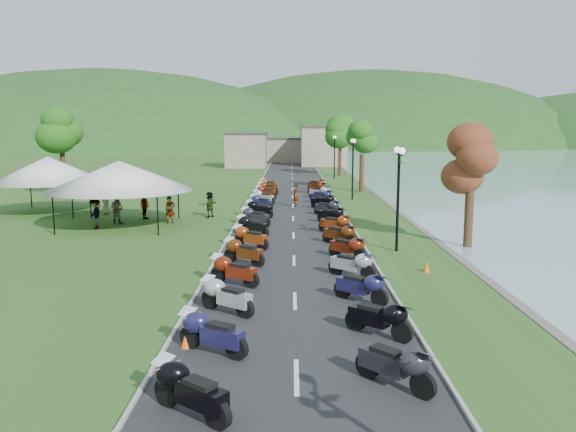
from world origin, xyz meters
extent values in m
cube|color=#28282A|center=(0.00, 40.00, 0.01)|extent=(7.00, 120.00, 0.02)
cube|color=gray|center=(-2.00, 85.00, 2.50)|extent=(18.00, 16.00, 5.00)
imported|color=slate|center=(-7.72, 26.01, 0.00)|extent=(0.78, 0.71, 1.74)
imported|color=slate|center=(-11.08, 26.01, 0.00)|extent=(1.01, 0.73, 1.86)
imported|color=slate|center=(-11.78, 24.12, 0.00)|extent=(1.10, 1.25, 1.84)
cone|color=#F2590C|center=(-3.00, 5.81, 0.23)|extent=(0.29, 0.29, 0.46)
camera|label=1|loc=(-0.13, -8.73, 5.94)|focal=35.00mm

